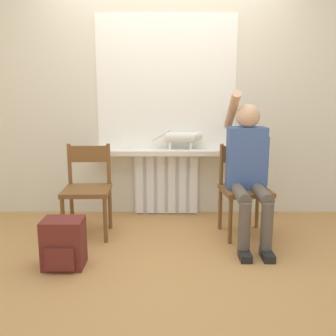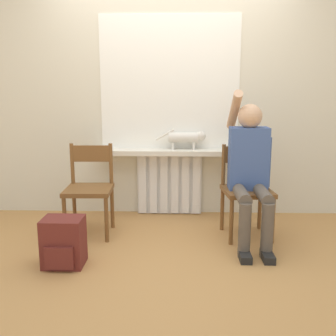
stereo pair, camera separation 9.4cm
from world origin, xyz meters
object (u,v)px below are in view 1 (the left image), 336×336
(chair_right, at_px, (246,188))
(cat, at_px, (185,137))
(chair_left, at_px, (89,188))
(person, at_px, (250,166))
(backpack, at_px, (66,243))

(chair_right, height_order, cat, cat)
(chair_left, relative_size, person, 0.62)
(person, xyz_separation_m, backpack, (-1.50, -0.57, -0.49))
(chair_left, distance_m, chair_right, 1.44)
(chair_left, bearing_deg, person, -6.58)
(person, height_order, backpack, person)
(chair_right, height_order, person, person)
(chair_left, relative_size, cat, 1.57)
(chair_right, bearing_deg, cat, 126.56)
(person, height_order, cat, person)
(chair_right, relative_size, backpack, 2.21)
(cat, bearing_deg, person, -52.13)
(backpack, bearing_deg, person, 20.97)
(cat, height_order, backpack, cat)
(chair_left, distance_m, cat, 1.14)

